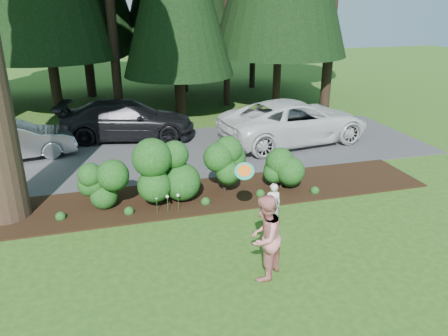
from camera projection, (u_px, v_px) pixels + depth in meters
name	position (u px, v px, depth m)	size (l,w,h in m)	color
ground	(197.00, 257.00, 10.19)	(80.00, 80.00, 0.00)	#254C15
mulch_bed	(174.00, 199.00, 13.09)	(16.00, 2.50, 0.05)	black
driveway	(155.00, 154.00, 16.91)	(22.00, 6.00, 0.03)	#38383A
shrub_row	(199.00, 173.00, 12.90)	(6.53, 1.60, 1.61)	#173911
lily_cluster	(167.00, 197.00, 12.08)	(0.69, 0.09, 0.57)	#173911
car_silver_wagon	(12.00, 140.00, 16.08)	(1.53, 4.37, 1.44)	#B0AFB4
car_white_suv	(295.00, 121.00, 18.02)	(2.90, 6.28, 1.75)	silver
car_dark_suv	(128.00, 120.00, 18.46)	(2.28, 5.60, 1.63)	black
child	(273.00, 204.00, 11.44)	(0.44, 0.29, 1.20)	silver
adult	(264.00, 238.00, 9.15)	(0.93, 0.72, 1.91)	red
frisbee	(244.00, 171.00, 10.74)	(0.56, 0.41, 0.44)	#1C9B7D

